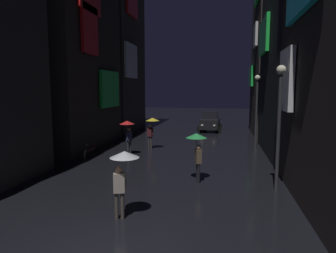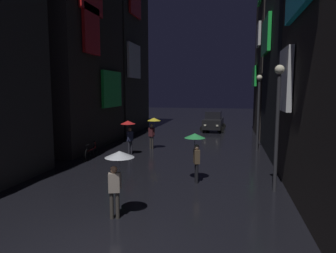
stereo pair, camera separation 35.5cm
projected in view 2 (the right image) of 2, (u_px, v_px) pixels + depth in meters
building_left_mid at (73, 28)px, 20.52m from camera, size 4.25×8.54×16.40m
building_left_far at (118, 39)px, 28.61m from camera, size 4.25×7.34×17.65m
building_right_far at (283, 37)px, 25.60m from camera, size 4.25×7.31×16.93m
pedestrian_midstreet_centre_red at (129, 128)px, 18.17m from camera, size 0.90×0.90×2.12m
pedestrian_foreground_left_green at (195, 144)px, 12.78m from camera, size 0.90×0.90×2.12m
pedestrian_midstreet_left_clear at (118, 166)px, 9.12m from camera, size 0.90×0.90×2.12m
pedestrian_foreground_right_yellow at (153, 124)px, 20.06m from camera, size 0.90×0.90×2.12m
bicycle_parked_at_storefront at (92, 152)px, 17.38m from camera, size 0.19×1.82×0.96m
car_distant at (213, 121)px, 29.11m from camera, size 2.38×4.21×1.92m
streetlamp_right_far at (259, 103)px, 19.31m from camera, size 0.36×0.36×4.92m
streetlamp_right_near at (278, 112)px, 11.38m from camera, size 0.36×0.36×4.90m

